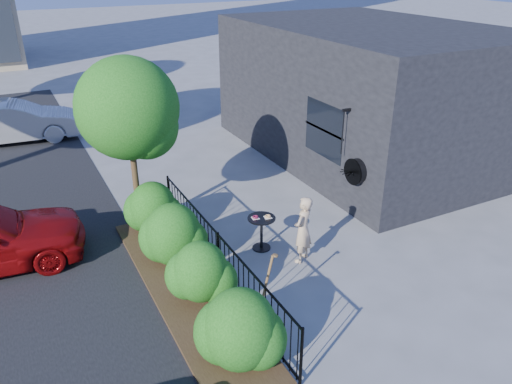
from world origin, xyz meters
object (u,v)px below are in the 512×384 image
woman (303,230)px  patio_tree (132,115)px  car_silver (14,122)px  cafe_table (262,227)px  shovel (264,292)px

woman → patio_tree: bearing=-80.2°
car_silver → woman: bearing=-150.2°
patio_tree → woman: (2.58, -2.86, -2.03)m
cafe_table → car_silver: bearing=112.8°
patio_tree → car_silver: bearing=105.3°
patio_tree → cafe_table: (2.04, -2.06, -2.24)m
shovel → car_silver: bearing=104.6°
patio_tree → car_silver: size_ratio=0.93×
patio_tree → car_silver: patio_tree is taller
patio_tree → cafe_table: 3.66m
cafe_table → shovel: (-1.06, -2.09, 0.05)m
woman → cafe_table: bearing=-88.2°
patio_tree → cafe_table: bearing=-45.3°
woman → shovel: size_ratio=1.12×
car_silver → cafe_table: bearing=-151.1°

